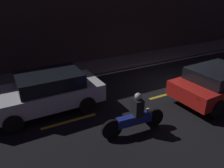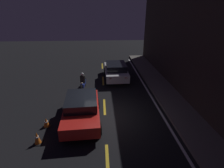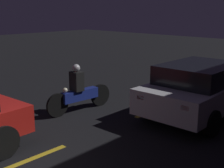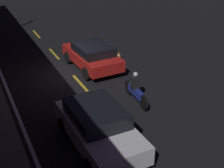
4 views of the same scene
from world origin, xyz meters
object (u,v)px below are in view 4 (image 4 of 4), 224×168
object	(u,v)px
sedan_white	(98,126)
motorcycle	(136,90)
traffic_cone_mid	(110,48)
traffic_cone_near	(119,56)
taxi_red	(92,55)

from	to	relation	value
sedan_white	motorcycle	size ratio (longest dim) A/B	1.87
sedan_white	traffic_cone_mid	distance (m)	9.25
sedan_white	traffic_cone_mid	bearing A→B (deg)	151.02
traffic_cone_near	motorcycle	bearing A→B (deg)	161.53
traffic_cone_near	sedan_white	bearing A→B (deg)	147.72
taxi_red	traffic_cone_near	size ratio (longest dim) A/B	8.08
sedan_white	motorcycle	distance (m)	3.47
taxi_red	motorcycle	distance (m)	4.29
taxi_red	sedan_white	bearing A→B (deg)	156.22
taxi_red	traffic_cone_mid	xyz separation A→B (m)	(1.75, -1.93, -0.47)
sedan_white	traffic_cone_mid	world-z (taller)	sedan_white
sedan_white	motorcycle	xyz separation A→B (m)	(2.11, -2.74, -0.22)
taxi_red	motorcycle	world-z (taller)	taxi_red
traffic_cone_near	traffic_cone_mid	size ratio (longest dim) A/B	0.82
taxi_red	motorcycle	size ratio (longest dim) A/B	1.86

